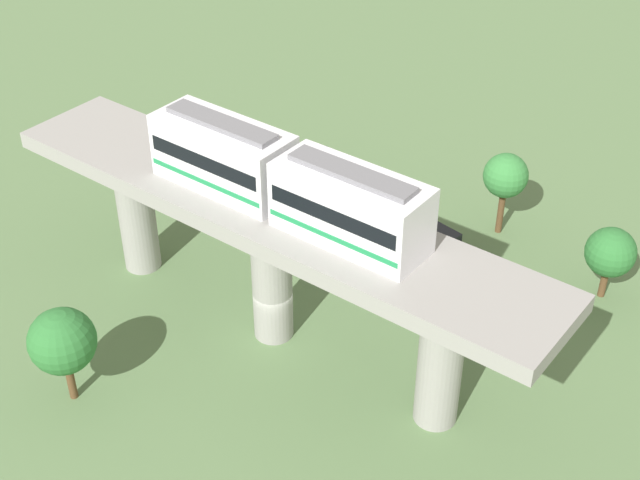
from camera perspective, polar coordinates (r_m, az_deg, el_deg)
ground_plane at (r=43.83m, az=-2.94°, el=-5.89°), size 120.00×120.00×0.00m
viaduct at (r=40.35m, az=-3.17°, el=0.17°), size 5.20×28.00×7.48m
train at (r=38.02m, az=-2.29°, el=3.85°), size 2.64×13.55×3.24m
parked_car_black at (r=48.46m, az=7.40°, el=-0.48°), size 2.45×4.43×1.76m
parked_car_silver at (r=54.65m, az=0.76°, el=4.34°), size 2.23×4.37×1.76m
parked_car_yellow at (r=52.91m, az=-4.83°, el=3.07°), size 2.75×4.51×1.76m
tree_near_viaduct at (r=49.69m, az=11.72°, el=3.99°), size 2.46×2.46×4.90m
tree_mid_lot at (r=39.91m, az=-16.07°, el=-6.22°), size 2.95×2.95×4.77m
tree_far_corner at (r=46.63m, az=17.99°, el=-0.77°), size 2.54×2.54×4.00m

